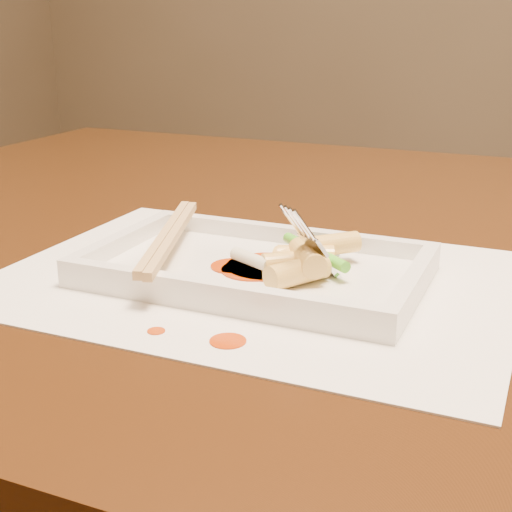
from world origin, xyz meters
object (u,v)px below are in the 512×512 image
at_px(placemat, 256,278).
at_px(chopstick_a, 165,235).
at_px(table, 403,332).
at_px(fork, 352,179).
at_px(plate_base, 256,273).

relative_size(placemat, chopstick_a, 2.03).
height_order(table, chopstick_a, chopstick_a).
relative_size(placemat, fork, 2.86).
bearing_deg(table, fork, -96.82).
bearing_deg(plate_base, chopstick_a, -180.00).
distance_m(table, plate_base, 0.22).
xyz_separation_m(chopstick_a, fork, (0.15, 0.02, 0.06)).
distance_m(table, placemat, 0.21).
xyz_separation_m(plate_base, fork, (0.07, 0.02, 0.08)).
xyz_separation_m(table, placemat, (-0.09, -0.17, 0.10)).
distance_m(placemat, fork, 0.11).
distance_m(table, fork, 0.24).
bearing_deg(table, placemat, -117.67).
height_order(placemat, fork, fork).
relative_size(table, plate_base, 5.38).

